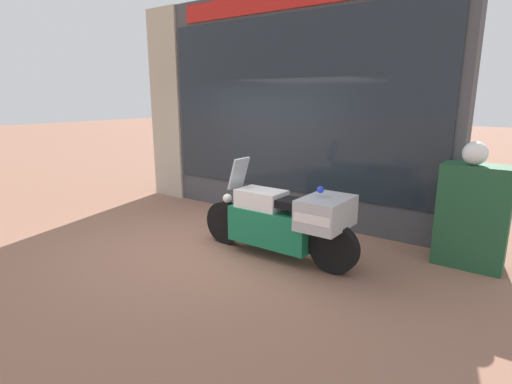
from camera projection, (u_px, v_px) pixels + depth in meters
name	position (u px, v px, depth m)	size (l,w,h in m)	color
ground_plane	(204.00, 243.00, 6.07)	(60.00, 60.00, 0.00)	#8E604C
shop_building	(259.00, 107.00, 7.41)	(6.28, 0.55, 3.95)	#424247
window_display	(293.00, 192.00, 7.37)	(5.00, 0.30, 1.95)	slate
paramedic_motorcycle	(285.00, 220.00, 5.36)	(2.43, 0.77, 1.34)	black
utility_cabinet	(473.00, 216.00, 5.15)	(0.83, 0.48, 1.34)	#1E4C2D
white_helmet	(475.00, 153.00, 4.95)	(0.30, 0.30, 0.30)	white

